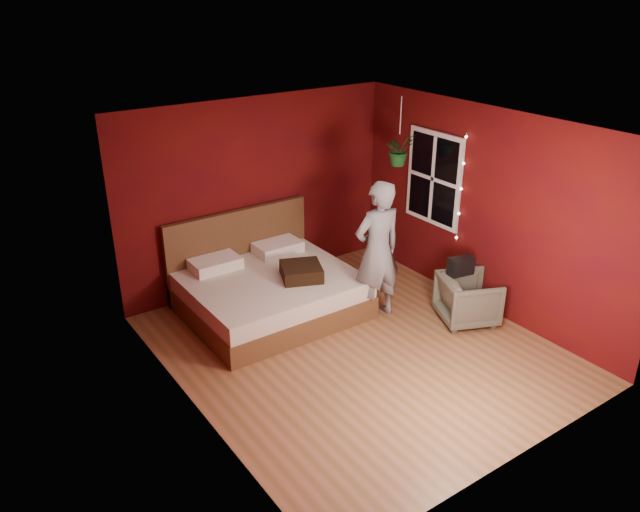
% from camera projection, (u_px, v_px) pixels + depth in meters
% --- Properties ---
extents(floor, '(4.50, 4.50, 0.00)m').
position_uv_depth(floor, '(357.00, 349.00, 7.31)').
color(floor, '#955C3B').
rests_on(floor, ground).
extents(room_walls, '(4.04, 4.54, 2.62)m').
position_uv_depth(room_walls, '(361.00, 215.00, 6.62)').
color(room_walls, '#5B0F09').
rests_on(room_walls, ground).
extents(window, '(0.05, 0.97, 1.27)m').
position_uv_depth(window, '(434.00, 179.00, 8.39)').
color(window, white).
rests_on(window, room_walls).
extents(fairy_lights, '(0.04, 0.04, 1.45)m').
position_uv_depth(fairy_lights, '(461.00, 189.00, 7.99)').
color(fairy_lights, silver).
rests_on(fairy_lights, room_walls).
extents(bed, '(2.09, 1.78, 1.15)m').
position_uv_depth(bed, '(267.00, 289.00, 8.05)').
color(bed, brown).
rests_on(bed, ground).
extents(person, '(0.69, 0.48, 1.80)m').
position_uv_depth(person, '(377.00, 251.00, 7.67)').
color(person, gray).
rests_on(person, ground).
extents(armchair, '(0.89, 0.88, 0.62)m').
position_uv_depth(armchair, '(468.00, 299.00, 7.78)').
color(armchair, '#5E5B4A').
rests_on(armchair, ground).
extents(handbag, '(0.34, 0.21, 0.22)m').
position_uv_depth(handbag, '(461.00, 266.00, 7.68)').
color(handbag, black).
rests_on(handbag, armchair).
extents(throw_pillow, '(0.64, 0.64, 0.17)m').
position_uv_depth(throw_pillow, '(301.00, 272.00, 7.81)').
color(throw_pillow, black).
rests_on(throw_pillow, bed).
extents(hanging_plant, '(0.38, 0.33, 0.90)m').
position_uv_depth(hanging_plant, '(399.00, 150.00, 8.18)').
color(hanging_plant, silver).
rests_on(hanging_plant, room_walls).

